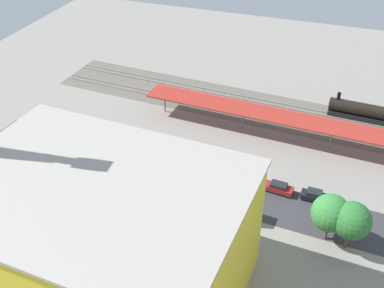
% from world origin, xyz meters
% --- Properties ---
extents(ground_plane, '(156.17, 156.17, 0.00)m').
position_xyz_m(ground_plane, '(0.00, 0.00, 0.00)').
color(ground_plane, gray).
rests_on(ground_plane, ground).
extents(rail_bed, '(98.24, 19.45, 0.01)m').
position_xyz_m(rail_bed, '(0.00, -23.05, 0.00)').
color(rail_bed, '#665E54').
rests_on(rail_bed, ground).
extents(street_asphalt, '(97.96, 14.60, 0.01)m').
position_xyz_m(street_asphalt, '(0.00, 4.54, 0.00)').
color(street_asphalt, '#38383D').
rests_on(street_asphalt, ground).
extents(track_rails, '(97.45, 13.03, 0.12)m').
position_xyz_m(track_rails, '(0.00, -23.05, 0.18)').
color(track_rails, '#9E9EA8').
rests_on(track_rails, ground).
extents(platform_canopy_near, '(54.88, 8.42, 4.50)m').
position_xyz_m(platform_canopy_near, '(-2.58, -14.18, 4.31)').
color(platform_canopy_near, '#A82D23').
rests_on(platform_canopy_near, ground).
extents(locomotive, '(17.17, 3.45, 4.87)m').
position_xyz_m(locomotive, '(-17.74, -25.97, 1.70)').
color(locomotive, black).
rests_on(locomotive, ground).
extents(parked_car_0, '(4.10, 1.98, 1.71)m').
position_xyz_m(parked_car_0, '(-10.13, 1.54, 0.76)').
color(parked_car_0, black).
rests_on(parked_car_0, ground).
extents(parked_car_1, '(4.80, 2.31, 1.63)m').
position_xyz_m(parked_car_1, '(-4.55, 1.51, 0.73)').
color(parked_car_1, black).
rests_on(parked_car_1, ground).
extents(parked_car_2, '(4.35, 2.10, 1.58)m').
position_xyz_m(parked_car_2, '(1.22, 1.22, 0.71)').
color(parked_car_2, black).
rests_on(parked_car_2, ground).
extents(parked_car_3, '(4.27, 1.94, 1.73)m').
position_xyz_m(parked_car_3, '(7.83, 1.24, 0.76)').
color(parked_car_3, black).
rests_on(parked_car_3, ground).
extents(parked_car_4, '(4.57, 1.91, 1.80)m').
position_xyz_m(parked_car_4, '(13.49, 0.91, 0.80)').
color(parked_car_4, black).
rests_on(parked_car_4, ground).
extents(parked_car_5, '(4.14, 2.11, 1.78)m').
position_xyz_m(parked_car_5, '(20.28, 1.16, 0.79)').
color(parked_car_5, black).
rests_on(parked_car_5, ground).
extents(parked_car_6, '(4.33, 1.84, 1.76)m').
position_xyz_m(parked_car_6, '(26.15, 0.98, 0.78)').
color(parked_car_6, black).
rests_on(parked_car_6, ground).
extents(parked_car_7, '(4.85, 2.32, 1.70)m').
position_xyz_m(parked_car_7, '(32.65, 1.16, 0.76)').
color(parked_car_7, black).
rests_on(parked_car_7, ground).
extents(construction_building, '(33.47, 25.49, 16.27)m').
position_xyz_m(construction_building, '(11.99, 27.44, 8.13)').
color(construction_building, yellow).
rests_on(construction_building, ground).
extents(construction_roof_slab, '(34.10, 26.13, 0.40)m').
position_xyz_m(construction_roof_slab, '(11.99, 27.44, 16.47)').
color(construction_roof_slab, '#ADA89E').
rests_on(construction_roof_slab, construction_building).
extents(box_truck_0, '(8.35, 2.85, 3.18)m').
position_xyz_m(box_truck_0, '(5.12, 8.94, 1.58)').
color(box_truck_0, black).
rests_on(box_truck_0, ground).
extents(box_truck_1, '(10.27, 3.68, 3.17)m').
position_xyz_m(box_truck_1, '(14.95, 10.45, 1.58)').
color(box_truck_1, black).
rests_on(box_truck_1, ground).
extents(box_truck_2, '(9.77, 3.20, 3.49)m').
position_xyz_m(box_truck_2, '(2.40, 9.15, 1.72)').
color(box_truck_2, black).
rests_on(box_truck_2, ground).
extents(street_tree_0, '(5.33, 5.33, 7.48)m').
position_xyz_m(street_tree_0, '(-12.82, 9.36, 4.80)').
color(street_tree_0, brown).
rests_on(street_tree_0, ground).
extents(street_tree_1, '(5.28, 5.28, 7.56)m').
position_xyz_m(street_tree_1, '(-15.63, 10.02, 4.90)').
color(street_tree_1, brown).
rests_on(street_tree_1, ground).
extents(street_tree_2, '(5.66, 5.66, 8.33)m').
position_xyz_m(street_tree_2, '(22.41, 8.58, 5.48)').
color(street_tree_2, brown).
rests_on(street_tree_2, ground).
extents(traffic_light, '(0.50, 0.36, 7.24)m').
position_xyz_m(traffic_light, '(9.90, 9.16, 4.74)').
color(traffic_light, '#333333').
rests_on(traffic_light, ground).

